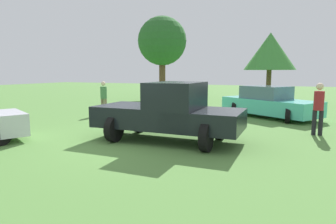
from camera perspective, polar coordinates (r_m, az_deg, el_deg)
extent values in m
plane|color=#54843D|center=(9.19, -6.11, -5.65)|extent=(80.00, 80.00, 0.00)
cylinder|color=black|center=(9.12, -10.43, -3.24)|extent=(0.81, 0.22, 0.81)
cylinder|color=black|center=(10.47, -5.63, -1.72)|extent=(0.81, 0.22, 0.81)
cylinder|color=black|center=(7.93, 7.46, -4.84)|extent=(0.81, 0.22, 0.81)
cylinder|color=black|center=(9.45, 10.06, -2.84)|extent=(0.81, 0.22, 0.81)
cube|color=black|center=(9.69, -7.44, -0.49)|extent=(1.93, 1.85, 0.64)
cube|color=black|center=(8.93, 1.61, 1.33)|extent=(1.92, 1.48, 1.40)
cube|color=slate|center=(8.89, 1.62, 4.15)|extent=(1.77, 1.26, 0.48)
cube|color=black|center=(8.70, 7.18, -1.56)|extent=(1.94, 2.21, 0.60)
cube|color=silver|center=(10.18, -11.54, -1.66)|extent=(1.83, 0.15, 0.16)
cylinder|color=black|center=(14.48, 25.57, -0.14)|extent=(0.64, 0.20, 0.64)
cylinder|color=black|center=(13.22, 22.30, -0.64)|extent=(0.64, 0.20, 0.64)
cylinder|color=black|center=(16.17, 16.45, 1.07)|extent=(0.64, 0.20, 0.64)
cylinder|color=black|center=(15.06, 12.84, 0.72)|extent=(0.64, 0.20, 0.64)
cube|color=#4CC6B2|center=(14.65, 19.12, 1.09)|extent=(3.88, 4.76, 0.68)
cube|color=slate|center=(14.73, 18.53, 3.65)|extent=(2.36, 2.50, 0.60)
cylinder|color=black|center=(9.82, -29.80, -3.81)|extent=(0.66, 0.20, 0.66)
cylinder|color=black|center=(11.11, 26.56, -1.84)|extent=(0.14, 0.14, 0.85)
cylinder|color=black|center=(11.11, 27.59, -1.90)|extent=(0.14, 0.14, 0.85)
cylinder|color=maroon|center=(11.02, 27.31, 1.96)|extent=(0.33, 0.33, 0.64)
sphere|color=beige|center=(10.99, 27.47, 4.44)|extent=(0.23, 0.23, 0.23)
cylinder|color=#7A6B51|center=(15.00, -12.06, 1.02)|extent=(0.14, 0.14, 0.80)
cylinder|color=#7A6B51|center=(15.13, -12.63, 1.06)|extent=(0.14, 0.14, 0.80)
cylinder|color=#477F4C|center=(15.00, -12.43, 3.70)|extent=(0.34, 0.34, 0.60)
sphere|color=beige|center=(14.98, -12.48, 5.42)|extent=(0.22, 0.22, 0.22)
cylinder|color=brown|center=(23.79, -1.12, 6.79)|extent=(0.50, 0.50, 3.41)
sphere|color=#286028|center=(23.91, -1.14, 13.66)|extent=(3.86, 3.86, 3.86)
cylinder|color=brown|center=(21.37, 18.95, 4.72)|extent=(0.33, 0.33, 2.27)
cone|color=#3D8438|center=(21.39, 19.24, 11.10)|extent=(3.42, 3.42, 2.49)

